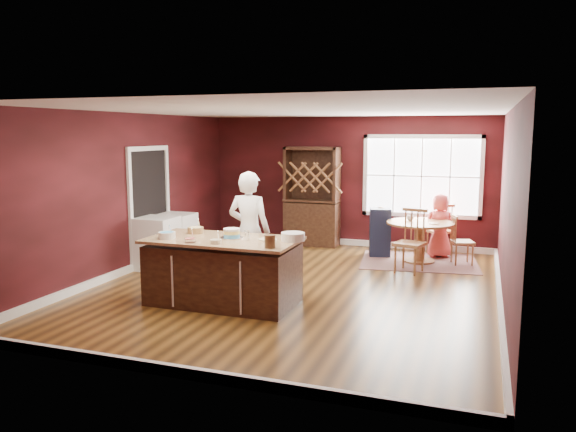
# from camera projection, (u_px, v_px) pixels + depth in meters

# --- Properties ---
(room_shell) EXTENTS (7.00, 7.00, 7.00)m
(room_shell) POSITION_uv_depth(u_px,v_px,m) (296.00, 200.00, 8.51)
(room_shell) COLOR brown
(room_shell) RESTS_ON ground
(window) EXTENTS (2.36, 0.10, 1.66)m
(window) POSITION_uv_depth(u_px,v_px,m) (422.00, 176.00, 11.24)
(window) COLOR white
(window) RESTS_ON room_shell
(doorway) EXTENTS (0.08, 1.26, 2.13)m
(doorway) POSITION_uv_depth(u_px,v_px,m) (150.00, 208.00, 10.09)
(doorway) COLOR white
(doorway) RESTS_ON room_shell
(kitchen_island) EXTENTS (2.09, 1.10, 0.92)m
(kitchen_island) POSITION_uv_depth(u_px,v_px,m) (223.00, 272.00, 7.82)
(kitchen_island) COLOR black
(kitchen_island) RESTS_ON ground
(dining_table) EXTENTS (1.22, 1.22, 0.75)m
(dining_table) POSITION_uv_depth(u_px,v_px,m) (420.00, 234.00, 10.28)
(dining_table) COLOR brown
(dining_table) RESTS_ON ground
(baker) EXTENTS (0.66, 0.44, 1.81)m
(baker) POSITION_uv_depth(u_px,v_px,m) (249.00, 231.00, 8.40)
(baker) COLOR white
(baker) RESTS_ON ground
(layer_cake) EXTENTS (0.33, 0.33, 0.13)m
(layer_cake) POSITION_uv_depth(u_px,v_px,m) (232.00, 233.00, 7.77)
(layer_cake) COLOR white
(layer_cake) RESTS_ON kitchen_island
(bowl_blue) EXTENTS (0.24, 0.24, 0.09)m
(bowl_blue) POSITION_uv_depth(u_px,v_px,m) (167.00, 235.00, 7.74)
(bowl_blue) COLOR silver
(bowl_blue) RESTS_ON kitchen_island
(bowl_yellow) EXTENTS (0.23, 0.23, 0.09)m
(bowl_yellow) POSITION_uv_depth(u_px,v_px,m) (196.00, 230.00, 8.15)
(bowl_yellow) COLOR #A88646
(bowl_yellow) RESTS_ON kitchen_island
(bowl_pink) EXTENTS (0.16, 0.16, 0.06)m
(bowl_pink) POSITION_uv_depth(u_px,v_px,m) (190.00, 240.00, 7.46)
(bowl_pink) COLOR white
(bowl_pink) RESTS_ON kitchen_island
(bowl_olive) EXTENTS (0.15, 0.15, 0.05)m
(bowl_olive) POSITION_uv_depth(u_px,v_px,m) (216.00, 242.00, 7.38)
(bowl_olive) COLOR #F7EACA
(bowl_olive) RESTS_ON kitchen_island
(drinking_glass) EXTENTS (0.07, 0.07, 0.14)m
(drinking_glass) POSITION_uv_depth(u_px,v_px,m) (247.00, 235.00, 7.60)
(drinking_glass) COLOR silver
(drinking_glass) RESTS_ON kitchen_island
(dinner_plate) EXTENTS (0.25, 0.25, 0.02)m
(dinner_plate) POSITION_uv_depth(u_px,v_px,m) (267.00, 239.00, 7.64)
(dinner_plate) COLOR beige
(dinner_plate) RESTS_ON kitchen_island
(white_tub) EXTENTS (0.32, 0.32, 0.11)m
(white_tub) POSITION_uv_depth(u_px,v_px,m) (293.00, 237.00, 7.58)
(white_tub) COLOR silver
(white_tub) RESTS_ON kitchen_island
(stoneware_crock) EXTENTS (0.14, 0.14, 0.17)m
(stoneware_crock) POSITION_uv_depth(u_px,v_px,m) (270.00, 241.00, 7.11)
(stoneware_crock) COLOR brown
(stoneware_crock) RESTS_ON kitchen_island
(toy_figurine) EXTENTS (0.05, 0.05, 0.08)m
(toy_figurine) POSITION_uv_depth(u_px,v_px,m) (268.00, 243.00, 7.23)
(toy_figurine) COLOR yellow
(toy_figurine) RESTS_ON kitchen_island
(rug) EXTENTS (2.26, 1.85, 0.01)m
(rug) POSITION_uv_depth(u_px,v_px,m) (419.00, 262.00, 10.36)
(rug) COLOR brown
(rug) RESTS_ON ground
(chair_east) EXTENTS (0.47, 0.48, 0.92)m
(chair_east) POSITION_uv_depth(u_px,v_px,m) (463.00, 240.00, 10.10)
(chair_east) COLOR brown
(chair_east) RESTS_ON ground
(chair_south) EXTENTS (0.56, 0.55, 1.10)m
(chair_south) POSITION_uv_depth(u_px,v_px,m) (410.00, 241.00, 9.51)
(chair_south) COLOR brown
(chair_south) RESTS_ON ground
(chair_north) EXTENTS (0.58, 0.57, 1.02)m
(chair_north) POSITION_uv_depth(u_px,v_px,m) (439.00, 228.00, 10.97)
(chair_north) COLOR brown
(chair_north) RESTS_ON ground
(seated_woman) EXTENTS (0.70, 0.57, 1.23)m
(seated_woman) POSITION_uv_depth(u_px,v_px,m) (440.00, 226.00, 10.66)
(seated_woman) COLOR #DD4E4D
(seated_woman) RESTS_ON ground
(high_chair) EXTENTS (0.47, 0.47, 0.97)m
(high_chair) POSITION_uv_depth(u_px,v_px,m) (380.00, 231.00, 10.81)
(high_chair) COLOR black
(high_chair) RESTS_ON ground
(toddler) EXTENTS (0.18, 0.14, 0.26)m
(toddler) POSITION_uv_depth(u_px,v_px,m) (383.00, 214.00, 10.81)
(toddler) COLOR #8CA5BF
(toddler) RESTS_ON high_chair
(table_plate) EXTENTS (0.18, 0.18, 0.01)m
(table_plate) POSITION_uv_depth(u_px,v_px,m) (434.00, 223.00, 10.03)
(table_plate) COLOR beige
(table_plate) RESTS_ON dining_table
(table_cup) EXTENTS (0.15, 0.15, 0.10)m
(table_cup) POSITION_uv_depth(u_px,v_px,m) (410.00, 218.00, 10.40)
(table_cup) COLOR silver
(table_cup) RESTS_ON dining_table
(hutch) EXTENTS (1.13, 0.47, 2.07)m
(hutch) POSITION_uv_depth(u_px,v_px,m) (312.00, 196.00, 11.80)
(hutch) COLOR #3E1F0E
(hutch) RESTS_ON ground
(washer) EXTENTS (0.63, 0.61, 0.92)m
(washer) POSITION_uv_depth(u_px,v_px,m) (157.00, 243.00, 9.77)
(washer) COLOR white
(washer) RESTS_ON ground
(dryer) EXTENTS (0.61, 0.59, 0.89)m
(dryer) POSITION_uv_depth(u_px,v_px,m) (176.00, 238.00, 10.36)
(dryer) COLOR white
(dryer) RESTS_ON ground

